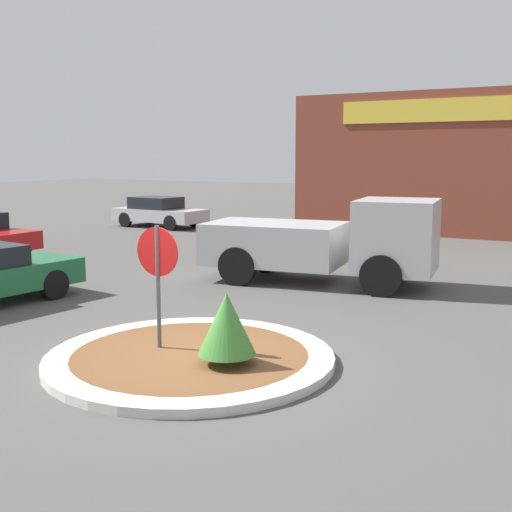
# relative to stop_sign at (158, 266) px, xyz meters

# --- Properties ---
(ground_plane) EXTENTS (120.00, 120.00, 0.00)m
(ground_plane) POSITION_rel_stop_sign_xyz_m (0.63, -0.02, -1.50)
(ground_plane) COLOR #514F4C
(traffic_island) EXTENTS (4.59, 4.59, 0.14)m
(traffic_island) POSITION_rel_stop_sign_xyz_m (0.63, -0.02, -1.43)
(traffic_island) COLOR beige
(traffic_island) RESTS_ON ground_plane
(stop_sign) EXTENTS (0.80, 0.07, 2.15)m
(stop_sign) POSITION_rel_stop_sign_xyz_m (0.00, 0.00, 0.00)
(stop_sign) COLOR #4C4C51
(stop_sign) RESTS_ON ground_plane
(island_shrub) EXTENTS (0.88, 0.88, 1.10)m
(island_shrub) POSITION_rel_stop_sign_xyz_m (1.42, -0.19, -0.73)
(island_shrub) COLOR brown
(island_shrub) RESTS_ON traffic_island
(utility_truck) EXTENTS (6.07, 2.92, 2.20)m
(utility_truck) POSITION_rel_stop_sign_xyz_m (0.07, 6.87, -0.40)
(utility_truck) COLOR #B2B2B7
(utility_truck) RESTS_ON ground_plane
(storefront_building) EXTENTS (15.03, 6.07, 5.82)m
(storefront_building) POSITION_rel_stop_sign_xyz_m (1.40, 20.81, 1.42)
(storefront_building) COLOR brown
(storefront_building) RESTS_ON ground_plane
(parked_sedan_silver) EXTENTS (4.44, 2.08, 1.38)m
(parked_sedan_silver) POSITION_rel_stop_sign_xyz_m (-11.85, 15.36, -0.79)
(parked_sedan_silver) COLOR #B7B7BC
(parked_sedan_silver) RESTS_ON ground_plane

